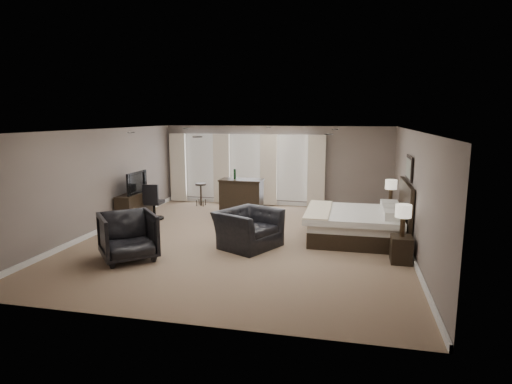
% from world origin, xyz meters
% --- Properties ---
extents(room, '(7.60, 8.60, 2.64)m').
position_xyz_m(room, '(0.00, 0.00, 1.30)').
color(room, '#856C54').
rests_on(room, ground).
extents(window_bay, '(5.25, 0.20, 2.30)m').
position_xyz_m(window_bay, '(-1.00, 4.11, 1.20)').
color(window_bay, silver).
rests_on(window_bay, room).
extents(bed, '(2.23, 2.13, 1.42)m').
position_xyz_m(bed, '(2.58, 0.61, 0.71)').
color(bed, silver).
rests_on(bed, ground).
extents(nightstand_near, '(0.40, 0.49, 0.54)m').
position_xyz_m(nightstand_near, '(3.47, -0.84, 0.27)').
color(nightstand_near, black).
rests_on(nightstand_near, ground).
extents(nightstand_far, '(0.48, 0.58, 0.64)m').
position_xyz_m(nightstand_far, '(3.47, 2.06, 0.32)').
color(nightstand_far, black).
rests_on(nightstand_far, ground).
extents(lamp_near, '(0.32, 0.32, 0.65)m').
position_xyz_m(lamp_near, '(3.47, -0.84, 0.86)').
color(lamp_near, beige).
rests_on(lamp_near, nightstand_near).
extents(lamp_far, '(0.31, 0.31, 0.63)m').
position_xyz_m(lamp_far, '(3.47, 2.06, 0.95)').
color(lamp_far, beige).
rests_on(lamp_far, nightstand_far).
extents(wall_art, '(0.04, 0.96, 0.56)m').
position_xyz_m(wall_art, '(3.70, 0.61, 1.75)').
color(wall_art, slate).
rests_on(wall_art, room).
extents(dresser, '(0.44, 1.37, 0.80)m').
position_xyz_m(dresser, '(-3.45, 1.14, 0.40)').
color(dresser, black).
rests_on(dresser, ground).
extents(tv, '(0.61, 1.05, 0.14)m').
position_xyz_m(tv, '(-3.45, 1.14, 0.86)').
color(tv, black).
rests_on(tv, dresser).
extents(armchair_near, '(1.34, 1.53, 1.13)m').
position_xyz_m(armchair_near, '(0.22, -0.50, 0.56)').
color(armchair_near, black).
rests_on(armchair_near, ground).
extents(armchair_far, '(1.44, 1.43, 1.08)m').
position_xyz_m(armchair_far, '(-1.97, -1.88, 0.54)').
color(armchair_far, black).
rests_on(armchair_far, ground).
extents(bar_counter, '(1.26, 0.65, 1.09)m').
position_xyz_m(bar_counter, '(-0.70, 2.47, 0.55)').
color(bar_counter, black).
rests_on(bar_counter, ground).
extents(bar_stool_left, '(0.39, 0.39, 0.74)m').
position_xyz_m(bar_stool_left, '(-2.36, 3.55, 0.37)').
color(bar_stool_left, black).
rests_on(bar_stool_left, ground).
extents(bar_stool_right, '(0.43, 0.43, 0.76)m').
position_xyz_m(bar_stool_right, '(-0.49, 2.83, 0.38)').
color(bar_stool_right, black).
rests_on(bar_stool_right, ground).
extents(desk_chair, '(0.55, 0.55, 1.04)m').
position_xyz_m(desk_chair, '(-3.02, 1.47, 0.52)').
color(desk_chair, black).
rests_on(desk_chair, ground).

